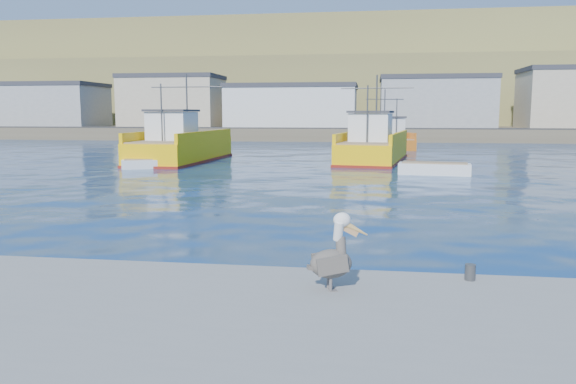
{
  "coord_description": "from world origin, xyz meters",
  "views": [
    {
      "loc": [
        1.1,
        -13.94,
        3.59
      ],
      "look_at": [
        -1.36,
        2.93,
        1.2
      ],
      "focal_mm": 35.0,
      "sensor_mm": 36.0,
      "label": 1
    }
  ],
  "objects_px": {
    "pelican": "(333,257)",
    "trawler_yellow_a": "(181,147)",
    "trawler_yellow_b": "(373,147)",
    "skiff_left": "(150,165)",
    "boat_orange": "(388,139)",
    "skiff_mid": "(434,170)"
  },
  "relations": [
    {
      "from": "trawler_yellow_a",
      "to": "trawler_yellow_b",
      "type": "distance_m",
      "value": 14.44
    },
    {
      "from": "skiff_mid",
      "to": "skiff_left",
      "type": "bearing_deg",
      "value": 176.06
    },
    {
      "from": "trawler_yellow_b",
      "to": "skiff_mid",
      "type": "distance_m",
      "value": 9.45
    },
    {
      "from": "skiff_left",
      "to": "pelican",
      "type": "bearing_deg",
      "value": -61.74
    },
    {
      "from": "trawler_yellow_b",
      "to": "skiff_mid",
      "type": "xyz_separation_m",
      "value": [
        3.56,
        -8.72,
        -0.78
      ]
    },
    {
      "from": "trawler_yellow_b",
      "to": "skiff_left",
      "type": "bearing_deg",
      "value": -152.8
    },
    {
      "from": "boat_orange",
      "to": "skiff_left",
      "type": "distance_m",
      "value": 28.01
    },
    {
      "from": "pelican",
      "to": "trawler_yellow_b",
      "type": "bearing_deg",
      "value": 88.54
    },
    {
      "from": "skiff_mid",
      "to": "trawler_yellow_b",
      "type": "bearing_deg",
      "value": 112.22
    },
    {
      "from": "trawler_yellow_a",
      "to": "skiff_mid",
      "type": "relative_size",
      "value": 2.96
    },
    {
      "from": "skiff_mid",
      "to": "boat_orange",
      "type": "bearing_deg",
      "value": 94.72
    },
    {
      "from": "trawler_yellow_b",
      "to": "skiff_mid",
      "type": "relative_size",
      "value": 2.85
    },
    {
      "from": "pelican",
      "to": "trawler_yellow_a",
      "type": "bearing_deg",
      "value": 113.5
    },
    {
      "from": "trawler_yellow_b",
      "to": "pelican",
      "type": "relative_size",
      "value": 8.84
    },
    {
      "from": "trawler_yellow_a",
      "to": "pelican",
      "type": "xyz_separation_m",
      "value": [
        13.46,
        -30.96,
        -0.02
      ]
    },
    {
      "from": "trawler_yellow_b",
      "to": "pelican",
      "type": "bearing_deg",
      "value": -91.46
    },
    {
      "from": "trawler_yellow_b",
      "to": "skiff_left",
      "type": "xyz_separation_m",
      "value": [
        -14.54,
        -7.47,
        -0.81
      ]
    },
    {
      "from": "skiff_left",
      "to": "trawler_yellow_a",
      "type": "bearing_deg",
      "value": 87.45
    },
    {
      "from": "trawler_yellow_a",
      "to": "boat_orange",
      "type": "xyz_separation_m",
      "value": [
        15.87,
        17.44,
        -0.1
      ]
    },
    {
      "from": "boat_orange",
      "to": "skiff_left",
      "type": "relative_size",
      "value": 2.2
    },
    {
      "from": "trawler_yellow_b",
      "to": "pelican",
      "type": "xyz_separation_m",
      "value": [
        -0.84,
        -32.97,
        0.03
      ]
    },
    {
      "from": "trawler_yellow_b",
      "to": "trawler_yellow_a",
      "type": "bearing_deg",
      "value": -172.01
    }
  ]
}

